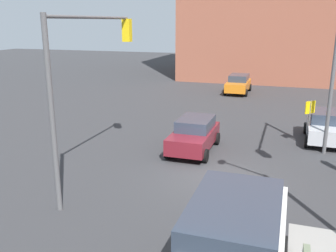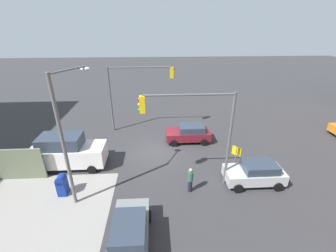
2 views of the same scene
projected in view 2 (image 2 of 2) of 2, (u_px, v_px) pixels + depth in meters
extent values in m
plane|color=#333335|center=(158.00, 151.00, 19.46)|extent=(120.00, 120.00, 0.00)
cylinder|color=#59595B|center=(229.00, 142.00, 14.26)|extent=(0.18, 0.18, 6.50)
cylinder|color=#59595B|center=(189.00, 95.00, 12.81)|extent=(5.38, 0.12, 0.12)
cube|color=yellow|center=(142.00, 104.00, 12.89)|extent=(0.32, 0.36, 1.00)
sphere|color=red|center=(139.00, 99.00, 12.75)|extent=(0.18, 0.18, 0.18)
sphere|color=orange|center=(139.00, 105.00, 12.88)|extent=(0.18, 0.18, 0.18)
sphere|color=green|center=(140.00, 110.00, 13.01)|extent=(0.18, 0.18, 0.18)
cylinder|color=#59595B|center=(111.00, 100.00, 21.95)|extent=(0.18, 0.18, 6.50)
cylinder|color=#59595B|center=(140.00, 67.00, 20.80)|extent=(5.97, 0.12, 0.12)
cube|color=yellow|center=(172.00, 73.00, 21.18)|extent=(0.32, 0.36, 1.00)
sphere|color=red|center=(174.00, 69.00, 21.06)|extent=(0.18, 0.18, 0.18)
sphere|color=orange|center=(174.00, 73.00, 21.19)|extent=(0.18, 0.18, 0.18)
sphere|color=green|center=(174.00, 76.00, 21.32)|extent=(0.18, 0.18, 0.18)
cylinder|color=slate|center=(64.00, 146.00, 12.25)|extent=(0.20, 0.20, 8.00)
cylinder|color=slate|center=(68.00, 70.00, 11.62)|extent=(1.24, 2.16, 0.10)
ellipsoid|color=silver|center=(85.00, 69.00, 12.66)|extent=(0.56, 0.36, 0.24)
cylinder|color=#4C4C4C|center=(235.00, 161.00, 15.88)|extent=(0.08, 0.08, 2.40)
cube|color=yellow|center=(237.00, 151.00, 15.52)|extent=(0.48, 0.48, 0.64)
cube|color=navy|center=(63.00, 187.00, 14.36)|extent=(0.56, 0.64, 1.15)
cylinder|color=navy|center=(61.00, 179.00, 14.12)|extent=(0.56, 0.64, 0.56)
cube|color=maroon|center=(188.00, 135.00, 20.82)|extent=(4.03, 1.80, 0.75)
cube|color=#2D3847|center=(191.00, 128.00, 20.56)|extent=(2.26, 1.58, 0.55)
cylinder|color=black|center=(174.00, 143.00, 20.08)|extent=(0.64, 0.22, 0.64)
cylinder|color=black|center=(172.00, 134.00, 21.72)|extent=(0.64, 0.22, 0.64)
cylinder|color=black|center=(204.00, 142.00, 20.23)|extent=(0.64, 0.22, 0.64)
cylinder|color=black|center=(200.00, 133.00, 21.86)|extent=(0.64, 0.22, 0.64)
cylinder|color=black|center=(333.00, 129.00, 22.71)|extent=(0.64, 0.22, 0.64)
cube|color=slate|center=(130.00, 233.00, 11.04)|extent=(1.80, 3.96, 0.75)
cube|color=#2D3847|center=(129.00, 229.00, 10.48)|extent=(1.58, 2.22, 0.55)
cylinder|color=black|center=(117.00, 218.00, 12.37)|extent=(0.22, 0.64, 0.64)
cylinder|color=black|center=(149.00, 217.00, 12.47)|extent=(0.22, 0.64, 0.64)
cube|color=#B7BABF|center=(254.00, 174.00, 15.32)|extent=(3.93, 1.80, 0.75)
cube|color=#2D3847|center=(260.00, 166.00, 15.07)|extent=(2.20, 1.58, 0.55)
cylinder|color=black|center=(238.00, 188.00, 14.59)|extent=(0.64, 0.22, 0.64)
cylinder|color=black|center=(230.00, 172.00, 16.23)|extent=(0.64, 0.22, 0.64)
cylinder|color=black|center=(278.00, 187.00, 14.73)|extent=(0.64, 0.22, 0.64)
cylinder|color=black|center=(266.00, 170.00, 16.37)|extent=(0.64, 0.22, 0.64)
cube|color=white|center=(69.00, 154.00, 17.04)|extent=(5.40, 2.10, 1.40)
cube|color=#2D3847|center=(60.00, 141.00, 16.54)|extent=(3.02, 1.85, 0.90)
cylinder|color=black|center=(98.00, 154.00, 18.39)|extent=(0.64, 0.22, 0.64)
cylinder|color=black|center=(92.00, 169.00, 16.48)|extent=(0.64, 0.22, 0.64)
cylinder|color=black|center=(52.00, 156.00, 18.19)|extent=(0.64, 0.22, 0.64)
cylinder|color=black|center=(40.00, 171.00, 16.29)|extent=(0.64, 0.22, 0.64)
cylinder|color=#2D664C|center=(191.00, 176.00, 14.34)|extent=(0.36, 0.36, 0.68)
sphere|color=tan|center=(191.00, 170.00, 14.15)|extent=(0.23, 0.23, 0.23)
cylinder|color=#1E1E2D|center=(190.00, 186.00, 14.67)|extent=(0.28, 0.28, 0.86)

